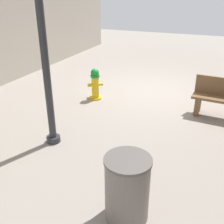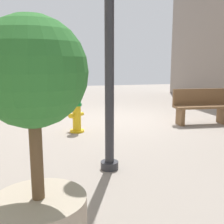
{
  "view_description": "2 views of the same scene",
  "coord_description": "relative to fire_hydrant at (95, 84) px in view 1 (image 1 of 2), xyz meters",
  "views": [
    {
      "loc": [
        -1.79,
        7.53,
        2.88
      ],
      "look_at": [
        0.19,
        2.8,
        0.49
      ],
      "focal_mm": 43.05,
      "sensor_mm": 36.0,
      "label": 1
    },
    {
      "loc": [
        2.09,
        7.61,
        1.67
      ],
      "look_at": [
        0.77,
        2.26,
        0.66
      ],
      "focal_mm": 43.82,
      "sensor_mm": 36.0,
      "label": 2
    }
  ],
  "objects": [
    {
      "name": "trash_bin",
      "position": [
        -2.29,
        3.74,
        0.03
      ],
      "size": [
        0.62,
        0.62,
        0.94
      ],
      "color": "slate",
      "rests_on": "ground_plane"
    },
    {
      "name": "fire_hydrant",
      "position": [
        0.0,
        0.0,
        0.0
      ],
      "size": [
        0.38,
        0.39,
        0.88
      ],
      "color": "gold",
      "rests_on": "ground_plane"
    },
    {
      "name": "ground_plane",
      "position": [
        -1.38,
        -1.16,
        -0.44
      ],
      "size": [
        23.4,
        23.4,
        0.0
      ],
      "primitive_type": "plane",
      "color": "gray"
    },
    {
      "name": "street_lamp",
      "position": [
        -0.23,
        2.45,
        1.85
      ],
      "size": [
        0.36,
        0.36,
        3.67
      ],
      "color": "#2D2D33",
      "rests_on": "ground_plane"
    }
  ]
}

